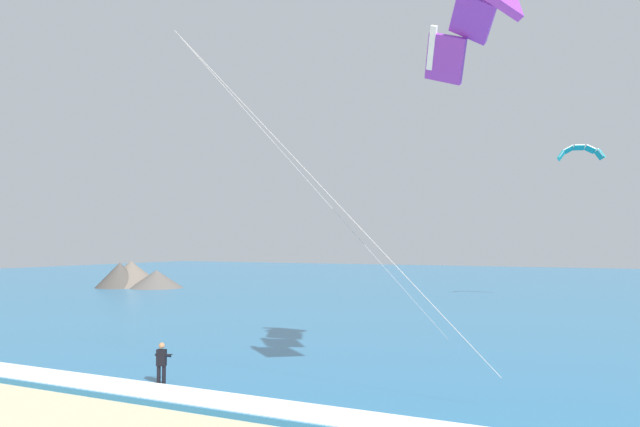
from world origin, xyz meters
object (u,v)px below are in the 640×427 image
(kite_distant, at_px, (580,151))
(surfboard, at_px, (161,388))
(kite_primary, at_px, (478,7))
(kitesurfer, at_px, (162,363))

(kite_distant, bearing_deg, surfboard, -105.39)
(surfboard, distance_m, kite_distant, 45.04)
(surfboard, xyz_separation_m, kite_primary, (10.46, 5.41, 14.21))
(surfboard, xyz_separation_m, kitesurfer, (-0.01, 0.02, 0.91))
(surfboard, bearing_deg, kitesurfer, 109.82)
(surfboard, relative_size, kite_primary, 0.10)
(kite_primary, xyz_separation_m, kite_distant, (0.95, 36.03, -0.78))
(surfboard, distance_m, kitesurfer, 0.91)
(kitesurfer, bearing_deg, kite_primary, 27.29)
(kite_primary, bearing_deg, surfboard, -152.63)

